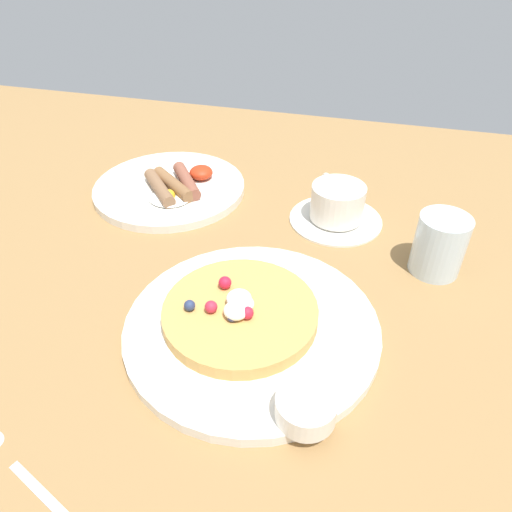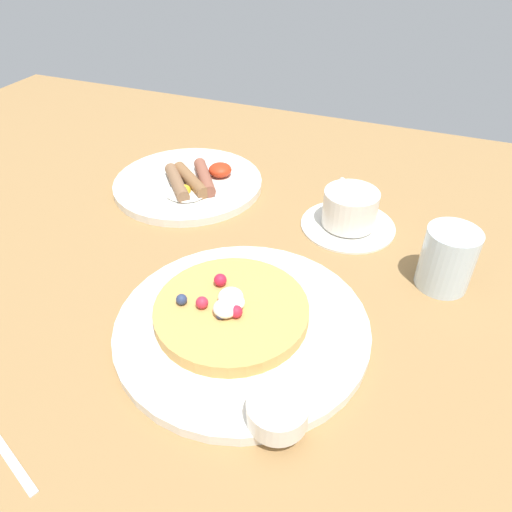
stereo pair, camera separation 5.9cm
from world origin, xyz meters
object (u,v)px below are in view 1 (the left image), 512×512
Objects in this scene: water_glass at (439,245)px; coffee_saucer at (336,219)px; coffee_cup at (337,201)px; syrup_ramekin at (306,407)px; teaspoon at (5,455)px; breakfast_plate at (170,188)px; pancake_plate at (252,327)px.

coffee_saucer is at bearing 148.91° from water_glass.
water_glass is at bearing -31.36° from coffee_cup.
water_glass is at bearing 65.49° from syrup_ramekin.
teaspoon is 1.56× the size of water_glass.
breakfast_plate is 28.56cm from coffee_cup.
breakfast_plate is (-30.09, 38.10, -1.97)cm from syrup_ramekin.
syrup_ramekin is 27.74cm from teaspoon.
pancake_plate is 2.29× the size of teaspoon.
coffee_cup is at bearing -3.29° from breakfast_plate.
coffee_cup is 52.61cm from teaspoon.
teaspoon is (-17.59, -20.73, -0.43)cm from pancake_plate.
coffee_saucer is (-1.64, 36.33, -2.32)cm from syrup_ramekin.
pancake_plate is 5.04× the size of syrup_ramekin.
syrup_ramekin is 30.50cm from water_glass.
water_glass is at bearing -13.65° from breakfast_plate.
water_glass is (14.35, -8.74, 0.68)cm from coffee_cup.
pancake_plate is 2.06× the size of coffee_saucer.
coffee_cup is 1.27× the size of water_glass.
teaspoon is at bearing -135.23° from water_glass.
breakfast_plate is at bearing 128.54° from pancake_plate.
coffee_saucer is at bearing 76.03° from pancake_plate.
coffee_cup reaches higher than coffee_saucer.
coffee_cup is (-1.71, 36.46, 0.79)cm from syrup_ramekin.
coffee_saucer is 1.11× the size of teaspoon.
water_glass reaches higher than coffee_cup.
water_glass reaches higher than coffee_saucer.
pancake_plate is 3.57× the size of water_glass.
syrup_ramekin reaches higher than pancake_plate.
breakfast_plate is at bearing 128.30° from syrup_ramekin.
breakfast_plate reaches higher than teaspoon.
breakfast_plate is 1.78× the size of coffee_saucer.
water_glass is (42.73, -10.38, 3.44)cm from breakfast_plate.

